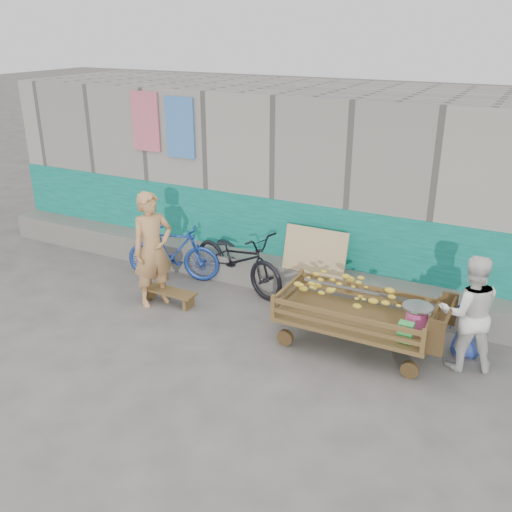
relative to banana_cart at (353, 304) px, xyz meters
The scene contains 9 objects.
ground 1.82m from the banana_cart, 138.99° to the right, with size 80.00×80.00×0.00m, color #4D4A46.
building_wall 3.31m from the banana_cart, 113.69° to the left, with size 12.00×3.50×3.00m.
banana_cart is the anchor object (origin of this frame).
bench 2.92m from the banana_cart, behind, with size 0.88×0.26×0.22m.
vendor_man 3.09m from the banana_cart, behind, with size 0.64×0.42×1.76m, color tan.
woman 1.40m from the banana_cart, ahead, with size 0.73×0.57×1.50m, color silver.
child 1.47m from the banana_cart, 19.25° to the left, with size 0.47×0.31×0.97m, color #344DB5.
bicycle_dark 2.42m from the banana_cart, 157.30° to the left, with size 0.67×1.91×1.00m, color black.
bicycle_blue 3.43m from the banana_cart, 167.68° to the left, with size 0.45×1.58×0.95m, color #1C3B96.
Camera 1 is at (3.20, -5.30, 3.99)m, focal length 40.00 mm.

